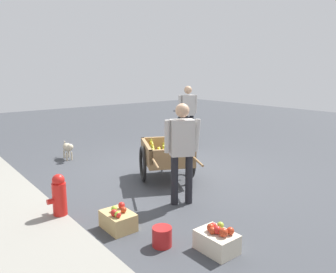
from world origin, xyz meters
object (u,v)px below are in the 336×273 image
object	(u,v)px
bicycle	(186,130)
dog	(68,148)
vendor_person	(182,146)
mixed_fruit_crate	(217,240)
fruit_cart	(166,156)
fire_hydrant	(59,199)
plastic_bucket	(162,237)
cyclist_person	(188,110)
apple_crate	(118,220)

from	to	relation	value
bicycle	dog	bearing A→B (deg)	84.39
vendor_person	mixed_fruit_crate	bearing A→B (deg)	155.45
vendor_person	fruit_cart	bearing A→B (deg)	-26.88
fire_hydrant	plastic_bucket	bearing A→B (deg)	-151.71
vendor_person	fire_hydrant	bearing A→B (deg)	73.16
fruit_cart	bicycle	size ratio (longest dim) A/B	1.17
mixed_fruit_crate	cyclist_person	bearing A→B (deg)	-38.66
fire_hydrant	mixed_fruit_crate	size ratio (longest dim) A/B	1.52
plastic_bucket	apple_crate	size ratio (longest dim) A/B	0.52
cyclist_person	mixed_fruit_crate	world-z (taller)	cyclist_person
cyclist_person	apple_crate	world-z (taller)	cyclist_person
cyclist_person	mixed_fruit_crate	distance (m)	5.52
plastic_bucket	dog	bearing A→B (deg)	-8.36
fire_hydrant	apple_crate	xyz separation A→B (m)	(-0.62, -0.51, -0.21)
fire_hydrant	bicycle	bearing A→B (deg)	-59.82
dog	plastic_bucket	xyz separation A→B (m)	(-4.26, 0.63, -0.16)
dog	mixed_fruit_crate	world-z (taller)	dog
mixed_fruit_crate	dog	bearing A→B (deg)	-2.69
apple_crate	mixed_fruit_crate	size ratio (longest dim) A/B	1.00
apple_crate	bicycle	bearing A→B (deg)	-51.14
fruit_cart	plastic_bucket	size ratio (longest dim) A/B	7.98
vendor_person	mixed_fruit_crate	size ratio (longest dim) A/B	3.43
fruit_cart	vendor_person	xyz separation A→B (m)	(-1.01, 0.51, 0.45)
vendor_person	cyclist_person	bearing A→B (deg)	-43.29
cyclist_person	dog	distance (m)	3.29
fruit_cart	apple_crate	world-z (taller)	fruit_cart
vendor_person	plastic_bucket	distance (m)	1.47
bicycle	apple_crate	size ratio (longest dim) A/B	3.52
dog	mixed_fruit_crate	size ratio (longest dim) A/B	1.52
bicycle	dog	distance (m)	3.27
vendor_person	fire_hydrant	distance (m)	1.83
fire_hydrant	vendor_person	bearing A→B (deg)	-106.84
fruit_cart	vendor_person	size ratio (longest dim) A/B	1.20
cyclist_person	fire_hydrant	size ratio (longest dim) A/B	2.33
vendor_person	cyclist_person	world-z (taller)	cyclist_person
dog	apple_crate	bearing A→B (deg)	167.30
bicycle	dog	size ratio (longest dim) A/B	2.32
fruit_cart	cyclist_person	bearing A→B (deg)	-49.29
cyclist_person	vendor_person	bearing A→B (deg)	136.71
fruit_cart	cyclist_person	distance (m)	3.11
bicycle	plastic_bucket	distance (m)	5.53
fruit_cart	fire_hydrant	xyz separation A→B (m)	(-0.51, 2.18, -0.11)
fruit_cart	dog	bearing A→B (deg)	19.27
bicycle	plastic_bucket	bearing A→B (deg)	135.45
cyclist_person	plastic_bucket	distance (m)	5.45
vendor_person	apple_crate	xyz separation A→B (m)	(-0.11, 1.16, -0.77)
bicycle	cyclist_person	world-z (taller)	cyclist_person
dog	fire_hydrant	world-z (taller)	fire_hydrant
vendor_person	apple_crate	size ratio (longest dim) A/B	3.43
bicycle	plastic_bucket	world-z (taller)	bicycle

